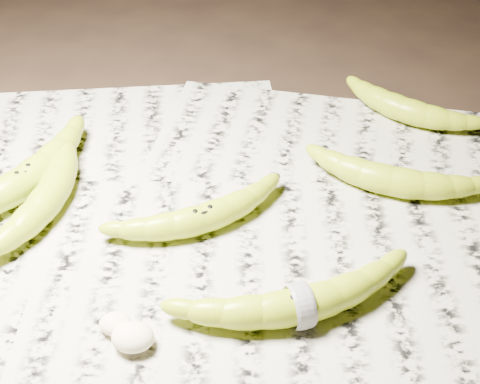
# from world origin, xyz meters

# --- Properties ---
(ground) EXTENTS (3.00, 3.00, 0.00)m
(ground) POSITION_xyz_m (0.00, 0.00, 0.00)
(ground) COLOR black
(ground) RESTS_ON ground
(newspaper_patch) EXTENTS (0.90, 0.70, 0.01)m
(newspaper_patch) POSITION_xyz_m (-0.04, -0.03, 0.00)
(newspaper_patch) COLOR #B3AF9A
(newspaper_patch) RESTS_ON ground
(banana_left_a) EXTENTS (0.17, 0.23, 0.04)m
(banana_left_a) POSITION_xyz_m (-0.24, 0.05, 0.03)
(banana_left_a) COLOR #A4C118
(banana_left_a) RESTS_ON newspaper_patch
(banana_left_b) EXTENTS (0.08, 0.20, 0.04)m
(banana_left_b) POSITION_xyz_m (-0.20, 0.03, 0.03)
(banana_left_b) COLOR #A4C118
(banana_left_b) RESTS_ON newspaper_patch
(banana_center) EXTENTS (0.19, 0.14, 0.03)m
(banana_center) POSITION_xyz_m (-0.02, 0.00, 0.03)
(banana_center) COLOR #A4C118
(banana_center) RESTS_ON newspaper_patch
(banana_taped) EXTENTS (0.23, 0.14, 0.04)m
(banana_taped) POSITION_xyz_m (0.09, -0.11, 0.03)
(banana_taped) COLOR #A4C118
(banana_taped) RESTS_ON newspaper_patch
(banana_upper_a) EXTENTS (0.20, 0.10, 0.04)m
(banana_upper_a) POSITION_xyz_m (0.20, 0.09, 0.03)
(banana_upper_a) COLOR #A4C118
(banana_upper_a) RESTS_ON newspaper_patch
(banana_upper_b) EXTENTS (0.18, 0.13, 0.04)m
(banana_upper_b) POSITION_xyz_m (0.23, 0.25, 0.03)
(banana_upper_b) COLOR #A4C118
(banana_upper_b) RESTS_ON newspaper_patch
(measuring_tape) EXTENTS (0.02, 0.05, 0.05)m
(measuring_tape) POSITION_xyz_m (0.09, -0.11, 0.03)
(measuring_tape) COLOR white
(measuring_tape) RESTS_ON newspaper_patch
(flesh_chunk_a) EXTENTS (0.04, 0.03, 0.02)m
(flesh_chunk_a) POSITION_xyz_m (-0.06, -0.16, 0.02)
(flesh_chunk_a) COLOR beige
(flesh_chunk_a) RESTS_ON newspaper_patch
(flesh_chunk_b) EXTENTS (0.03, 0.03, 0.02)m
(flesh_chunk_b) POSITION_xyz_m (-0.08, -0.15, 0.02)
(flesh_chunk_b) COLOR beige
(flesh_chunk_b) RESTS_ON newspaper_patch
(flesh_chunk_c) EXTENTS (0.03, 0.02, 0.01)m
(flesh_chunk_c) POSITION_xyz_m (-0.06, -0.16, 0.02)
(flesh_chunk_c) COLOR beige
(flesh_chunk_c) RESTS_ON newspaper_patch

